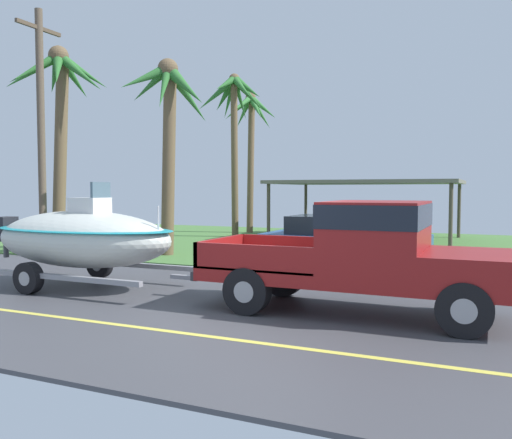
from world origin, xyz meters
name	(u,v)px	position (x,y,z in m)	size (l,w,h in m)	color
ground	(368,256)	(0.00, 8.38, -0.01)	(36.00, 22.00, 0.11)	#424247
pickup_truck_towing	(374,253)	(1.81, 0.52, 1.05)	(5.44, 1.99, 1.91)	maroon
boat_on_trailer	(82,238)	(-4.49, 0.52, 1.05)	(5.65, 2.35, 2.26)	gray
parked_sedan_near	(343,242)	(-0.17, 5.95, 0.67)	(4.47, 1.95, 1.38)	#234C89
carport_awning	(367,183)	(-1.21, 13.60, 2.37)	(7.40, 5.10, 2.48)	#4C4238
palm_tree_near_left	(60,100)	(-10.17, 5.82, 5.20)	(3.40, 3.63, 7.06)	brown
palm_tree_near_right	(234,107)	(-6.71, 12.34, 5.66)	(2.90, 2.75, 7.09)	brown
palm_tree_mid	(170,113)	(-5.76, 5.91, 4.52)	(2.95, 2.95, 6.20)	brown
palm_tree_far_left	(251,125)	(-7.03, 14.75, 5.17)	(2.78, 3.12, 6.71)	brown
utility_pole	(41,128)	(-9.78, 4.56, 4.08)	(0.24, 1.80, 7.86)	brown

